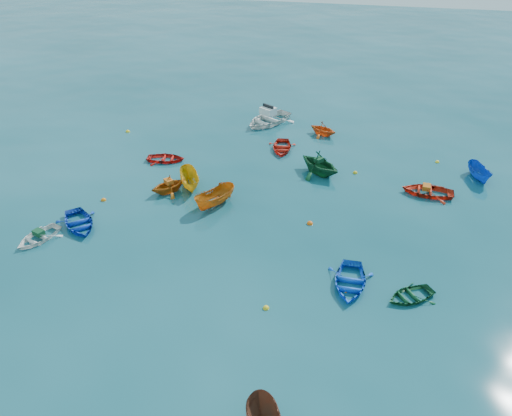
% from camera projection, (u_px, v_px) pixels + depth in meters
% --- Properties ---
extents(ground, '(160.00, 160.00, 0.00)m').
position_uv_depth(ground, '(234.00, 262.00, 26.82)').
color(ground, '#093B46').
rests_on(ground, ground).
extents(dinghy_blue_sw, '(4.00, 4.04, 0.69)m').
position_uv_depth(dinghy_blue_sw, '(80.00, 226.00, 29.74)').
color(dinghy_blue_sw, '#0D36AD').
rests_on(dinghy_blue_sw, ground).
extents(dinghy_white_near, '(2.70, 3.20, 0.57)m').
position_uv_depth(dinghy_white_near, '(39.00, 239.00, 28.59)').
color(dinghy_white_near, white).
rests_on(dinghy_white_near, ground).
extents(dinghy_blue_se, '(2.42, 3.35, 0.69)m').
position_uv_depth(dinghy_blue_se, '(349.00, 285.00, 25.19)').
color(dinghy_blue_se, blue).
rests_on(dinghy_blue_se, ground).
extents(dinghy_orange_w, '(3.19, 3.24, 1.29)m').
position_uv_depth(dinghy_orange_w, '(169.00, 192.00, 33.24)').
color(dinghy_orange_w, '#C15E12').
rests_on(dinghy_orange_w, ground).
extents(sampan_yellow_mid, '(2.56, 3.42, 1.25)m').
position_uv_depth(sampan_yellow_mid, '(191.00, 187.00, 33.80)').
color(sampan_yellow_mid, gold).
rests_on(sampan_yellow_mid, ground).
extents(dinghy_green_e, '(3.08, 2.92, 0.52)m').
position_uv_depth(dinghy_green_e, '(410.00, 298.00, 24.39)').
color(dinghy_green_e, '#114C28').
rests_on(dinghy_green_e, ground).
extents(dinghy_red_nw, '(3.08, 2.41, 0.58)m').
position_uv_depth(dinghy_red_nw, '(166.00, 161.00, 37.21)').
color(dinghy_red_nw, red).
rests_on(dinghy_red_nw, ground).
extents(sampan_orange_n, '(2.63, 3.46, 1.26)m').
position_uv_depth(sampan_orange_n, '(216.00, 205.00, 31.77)').
color(sampan_orange_n, '#C46412').
rests_on(sampan_orange_n, ground).
extents(dinghy_green_n, '(4.43, 4.33, 1.77)m').
position_uv_depth(dinghy_green_n, '(319.00, 173.00, 35.49)').
color(dinghy_green_n, '#114B26').
rests_on(dinghy_green_n, ground).
extents(dinghy_red_ne, '(3.41, 2.51, 0.69)m').
position_uv_depth(dinghy_red_ne, '(427.00, 194.00, 33.01)').
color(dinghy_red_ne, red).
rests_on(dinghy_red_ne, ground).
extents(sampan_blue_far, '(1.77, 2.97, 1.08)m').
position_uv_depth(sampan_blue_far, '(478.00, 179.00, 34.83)').
color(sampan_blue_far, '#0E44B5').
rests_on(sampan_blue_far, ground).
extents(dinghy_red_far, '(2.60, 3.33, 0.63)m').
position_uv_depth(dinghy_red_far, '(282.00, 150.00, 38.84)').
color(dinghy_red_far, red).
rests_on(dinghy_red_far, ground).
extents(dinghy_orange_far, '(3.03, 2.88, 1.25)m').
position_uv_depth(dinghy_orange_far, '(323.00, 135.00, 41.32)').
color(dinghy_orange_far, '#E45815').
rests_on(dinghy_orange_far, ground).
extents(motorboat_white, '(5.28, 5.78, 1.58)m').
position_uv_depth(motorboat_white, '(268.00, 123.00, 43.47)').
color(motorboat_white, white).
rests_on(motorboat_white, ground).
extents(tarp_green_a, '(0.70, 0.61, 0.29)m').
position_uv_depth(tarp_green_a, '(39.00, 232.00, 28.43)').
color(tarp_green_a, '#114425').
rests_on(tarp_green_a, dinghy_white_near).
extents(tarp_orange_a, '(0.74, 0.72, 0.28)m').
position_uv_depth(tarp_orange_a, '(169.00, 181.00, 32.86)').
color(tarp_orange_a, '#D15E15').
rests_on(tarp_orange_a, dinghy_orange_w).
extents(tarp_green_b, '(0.72, 0.75, 0.29)m').
position_uv_depth(tarp_green_b, '(319.00, 160.00, 35.01)').
color(tarp_green_b, '#114423').
rests_on(tarp_green_b, dinghy_green_n).
extents(tarp_orange_b, '(0.52, 0.67, 0.32)m').
position_uv_depth(tarp_orange_b, '(427.00, 187.00, 32.77)').
color(tarp_orange_b, '#B65912').
rests_on(tarp_orange_b, dinghy_red_ne).
extents(buoy_ye_a, '(0.31, 0.31, 0.31)m').
position_uv_depth(buoy_ye_a, '(266.00, 308.00, 23.76)').
color(buoy_ye_a, yellow).
rests_on(buoy_ye_a, ground).
extents(buoy_or_b, '(0.32, 0.32, 0.32)m').
position_uv_depth(buoy_or_b, '(346.00, 291.00, 24.84)').
color(buoy_or_b, orange).
rests_on(buoy_or_b, ground).
extents(buoy_or_c, '(0.34, 0.34, 0.34)m').
position_uv_depth(buoy_or_c, '(104.00, 200.00, 32.30)').
color(buoy_or_c, orange).
rests_on(buoy_or_c, ground).
extents(buoy_ye_c, '(0.33, 0.33, 0.33)m').
position_uv_depth(buoy_ye_c, '(355.00, 173.00, 35.53)').
color(buoy_ye_c, gold).
rests_on(buoy_ye_c, ground).
extents(buoy_or_d, '(0.37, 0.37, 0.37)m').
position_uv_depth(buoy_or_d, '(310.00, 224.00, 29.96)').
color(buoy_or_d, '#EB590C').
rests_on(buoy_or_d, ground).
extents(buoy_ye_d, '(0.36, 0.36, 0.36)m').
position_uv_depth(buoy_ye_d, '(128.00, 132.00, 41.83)').
color(buoy_ye_d, yellow).
rests_on(buoy_ye_d, ground).
extents(buoy_or_e, '(0.39, 0.39, 0.39)m').
position_uv_depth(buoy_or_e, '(321.00, 164.00, 36.72)').
color(buoy_or_e, '#DE560C').
rests_on(buoy_or_e, ground).
extents(buoy_ye_e, '(0.31, 0.31, 0.31)m').
position_uv_depth(buoy_ye_e, '(437.00, 162.00, 36.99)').
color(buoy_ye_e, yellow).
rests_on(buoy_ye_e, ground).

